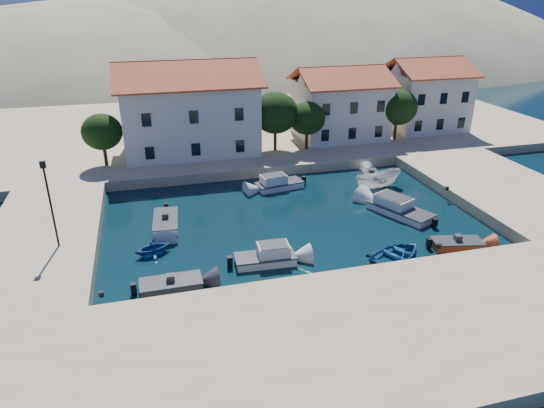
{
  "coord_description": "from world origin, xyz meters",
  "views": [
    {
      "loc": [
        -10.81,
        -24.65,
        17.37
      ],
      "look_at": [
        -1.8,
        8.94,
        2.0
      ],
      "focal_mm": 32.0,
      "sensor_mm": 36.0,
      "label": 1
    }
  ],
  "objects_px": {
    "building_mid": "(340,102)",
    "rowboat_south": "(396,258)",
    "building_left": "(189,106)",
    "building_right": "(425,93)",
    "cabin_cruiser_south": "(265,257)",
    "cabin_cruiser_east": "(400,209)",
    "lamppost": "(49,196)",
    "boat_east": "(377,188)"
  },
  "relations": [
    {
      "from": "building_mid",
      "to": "rowboat_south",
      "type": "relative_size",
      "value": 2.38
    },
    {
      "from": "building_left",
      "to": "rowboat_south",
      "type": "distance_m",
      "value": 29.13
    },
    {
      "from": "building_mid",
      "to": "building_right",
      "type": "height_order",
      "value": "building_right"
    },
    {
      "from": "building_left",
      "to": "cabin_cruiser_south",
      "type": "bearing_deg",
      "value": -84.69
    },
    {
      "from": "cabin_cruiser_east",
      "to": "building_right",
      "type": "bearing_deg",
      "value": -59.15
    },
    {
      "from": "lamppost",
      "to": "boat_east",
      "type": "height_order",
      "value": "lamppost"
    },
    {
      "from": "building_right",
      "to": "boat_east",
      "type": "relative_size",
      "value": 1.97
    },
    {
      "from": "building_left",
      "to": "boat_east",
      "type": "xyz_separation_m",
      "value": [
        16.1,
        -13.69,
        -5.94
      ]
    },
    {
      "from": "lamppost",
      "to": "rowboat_south",
      "type": "distance_m",
      "value": 24.19
    },
    {
      "from": "cabin_cruiser_south",
      "to": "boat_east",
      "type": "height_order",
      "value": "cabin_cruiser_south"
    },
    {
      "from": "boat_east",
      "to": "rowboat_south",
      "type": "bearing_deg",
      "value": 153.07
    },
    {
      "from": "building_mid",
      "to": "building_right",
      "type": "relative_size",
      "value": 1.11
    },
    {
      "from": "boat_east",
      "to": "lamppost",
      "type": "bearing_deg",
      "value": 96.6
    },
    {
      "from": "building_right",
      "to": "boat_east",
      "type": "xyz_separation_m",
      "value": [
        -13.9,
        -15.69,
        -5.47
      ]
    },
    {
      "from": "building_left",
      "to": "lamppost",
      "type": "bearing_deg",
      "value": -119.9
    },
    {
      "from": "cabin_cruiser_south",
      "to": "boat_east",
      "type": "bearing_deg",
      "value": 40.91
    },
    {
      "from": "rowboat_south",
      "to": "boat_east",
      "type": "xyz_separation_m",
      "value": [
        4.69,
        12.44,
        0.0
      ]
    },
    {
      "from": "building_mid",
      "to": "lamppost",
      "type": "height_order",
      "value": "building_mid"
    },
    {
      "from": "lamppost",
      "to": "boat_east",
      "type": "xyz_separation_m",
      "value": [
        27.6,
        6.31,
        -4.75
      ]
    },
    {
      "from": "cabin_cruiser_south",
      "to": "cabin_cruiser_east",
      "type": "xyz_separation_m",
      "value": [
        13.0,
        4.8,
        -0.0
      ]
    },
    {
      "from": "building_mid",
      "to": "lamppost",
      "type": "bearing_deg",
      "value": -144.55
    },
    {
      "from": "building_right",
      "to": "rowboat_south",
      "type": "bearing_deg",
      "value": -123.46
    },
    {
      "from": "building_right",
      "to": "rowboat_south",
      "type": "distance_m",
      "value": 34.16
    },
    {
      "from": "building_mid",
      "to": "rowboat_south",
      "type": "xyz_separation_m",
      "value": [
        -6.59,
        -27.13,
        -5.22
      ]
    },
    {
      "from": "cabin_cruiser_south",
      "to": "boat_east",
      "type": "xyz_separation_m",
      "value": [
        13.83,
        10.72,
        -0.48
      ]
    },
    {
      "from": "building_mid",
      "to": "rowboat_south",
      "type": "distance_m",
      "value": 28.4
    },
    {
      "from": "cabin_cruiser_east",
      "to": "rowboat_south",
      "type": "bearing_deg",
      "value": 124.54
    },
    {
      "from": "building_left",
      "to": "lamppost",
      "type": "distance_m",
      "value": 23.1
    },
    {
      "from": "building_mid",
      "to": "lamppost",
      "type": "relative_size",
      "value": 1.69
    },
    {
      "from": "building_left",
      "to": "rowboat_south",
      "type": "relative_size",
      "value": 3.33
    },
    {
      "from": "lamppost",
      "to": "cabin_cruiser_east",
      "type": "bearing_deg",
      "value": 0.84
    },
    {
      "from": "lamppost",
      "to": "rowboat_south",
      "type": "bearing_deg",
      "value": -14.98
    },
    {
      "from": "building_left",
      "to": "building_right",
      "type": "bearing_deg",
      "value": 3.81
    },
    {
      "from": "lamppost",
      "to": "cabin_cruiser_east",
      "type": "distance_m",
      "value": 27.11
    },
    {
      "from": "building_right",
      "to": "cabin_cruiser_south",
      "type": "height_order",
      "value": "building_right"
    },
    {
      "from": "building_mid",
      "to": "lamppost",
      "type": "distance_m",
      "value": 36.21
    },
    {
      "from": "rowboat_south",
      "to": "building_mid",
      "type": "bearing_deg",
      "value": -35.88
    },
    {
      "from": "boat_east",
      "to": "building_left",
      "type": "bearing_deg",
      "value": 43.35
    },
    {
      "from": "lamppost",
      "to": "cabin_cruiser_south",
      "type": "distance_m",
      "value": 15.08
    },
    {
      "from": "cabin_cruiser_east",
      "to": "building_left",
      "type": "bearing_deg",
      "value": 13.04
    },
    {
      "from": "cabin_cruiser_south",
      "to": "building_left",
      "type": "bearing_deg",
      "value": 98.45
    },
    {
      "from": "building_right",
      "to": "lamppost",
      "type": "relative_size",
      "value": 1.52
    }
  ]
}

